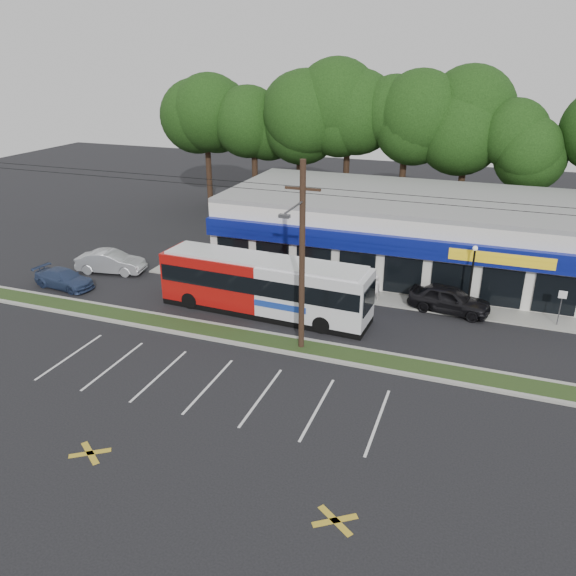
# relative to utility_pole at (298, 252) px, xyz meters

# --- Properties ---
(ground) EXTENTS (120.00, 120.00, 0.00)m
(ground) POSITION_rel_utility_pole_xyz_m (-2.83, -0.93, -5.41)
(ground) COLOR black
(ground) RESTS_ON ground
(grass_strip) EXTENTS (40.00, 1.60, 0.12)m
(grass_strip) POSITION_rel_utility_pole_xyz_m (-2.83, 0.07, -5.35)
(grass_strip) COLOR #233817
(grass_strip) RESTS_ON ground
(curb_south) EXTENTS (40.00, 0.25, 0.14)m
(curb_south) POSITION_rel_utility_pole_xyz_m (-2.83, -0.78, -5.34)
(curb_south) COLOR #9E9E93
(curb_south) RESTS_ON ground
(curb_north) EXTENTS (40.00, 0.25, 0.14)m
(curb_north) POSITION_rel_utility_pole_xyz_m (-2.83, 0.92, -5.34)
(curb_north) COLOR #9E9E93
(curb_north) RESTS_ON ground
(sidewalk) EXTENTS (32.00, 2.20, 0.10)m
(sidewalk) POSITION_rel_utility_pole_xyz_m (2.17, 8.07, -5.36)
(sidewalk) COLOR #9E9E93
(sidewalk) RESTS_ON ground
(strip_mall) EXTENTS (25.00, 12.55, 5.30)m
(strip_mall) POSITION_rel_utility_pole_xyz_m (2.67, 14.99, -2.76)
(strip_mall) COLOR silver
(strip_mall) RESTS_ON ground
(utility_pole) EXTENTS (50.00, 2.77, 10.00)m
(utility_pole) POSITION_rel_utility_pole_xyz_m (0.00, 0.00, 0.00)
(utility_pole) COLOR black
(utility_pole) RESTS_ON ground
(lamp_post) EXTENTS (0.30, 0.30, 4.25)m
(lamp_post) POSITION_rel_utility_pole_xyz_m (8.17, 7.87, -2.74)
(lamp_post) COLOR black
(lamp_post) RESTS_ON ground
(sign_post) EXTENTS (0.45, 0.10, 2.23)m
(sign_post) POSITION_rel_utility_pole_xyz_m (13.17, 7.65, -3.86)
(sign_post) COLOR #59595E
(sign_post) RESTS_ON ground
(tree_line) EXTENTS (46.76, 6.76, 11.83)m
(tree_line) POSITION_rel_utility_pole_xyz_m (1.17, 25.07, 3.00)
(tree_line) COLOR black
(tree_line) RESTS_ON ground
(metrobus) EXTENTS (13.03, 3.34, 3.47)m
(metrobus) POSITION_rel_utility_pole_xyz_m (-3.39, 3.57, -3.57)
(metrobus) COLOR #A90F0D
(metrobus) RESTS_ON ground
(car_dark) EXTENTS (5.09, 2.64, 1.65)m
(car_dark) POSITION_rel_utility_pole_xyz_m (7.08, 7.57, -4.59)
(car_dark) COLOR black
(car_dark) RESTS_ON ground
(car_silver) EXTENTS (5.06, 2.54, 1.59)m
(car_silver) POSITION_rel_utility_pole_xyz_m (-16.35, 6.07, -4.62)
(car_silver) COLOR #A8ABB0
(car_silver) RESTS_ON ground
(car_blue) EXTENTS (4.51, 2.22, 1.26)m
(car_blue) POSITION_rel_utility_pole_xyz_m (-17.56, 2.60, -4.78)
(car_blue) COLOR navy
(car_blue) RESTS_ON ground
(pedestrian_a) EXTENTS (0.78, 0.72, 1.79)m
(pedestrian_a) POSITION_rel_utility_pole_xyz_m (2.53, 7.54, -4.52)
(pedestrian_a) COLOR silver
(pedestrian_a) RESTS_ON ground
(pedestrian_b) EXTENTS (0.79, 0.65, 1.48)m
(pedestrian_b) POSITION_rel_utility_pole_xyz_m (-0.83, 7.53, -4.67)
(pedestrian_b) COLOR beige
(pedestrian_b) RESTS_ON ground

